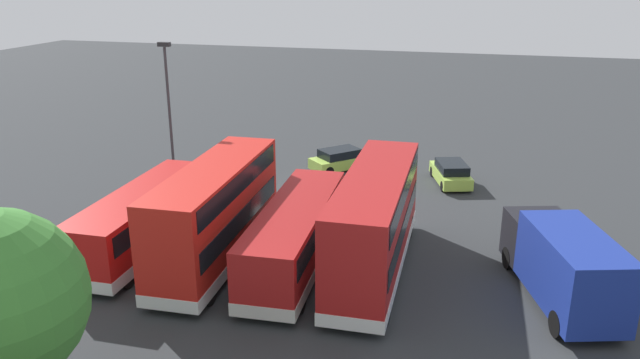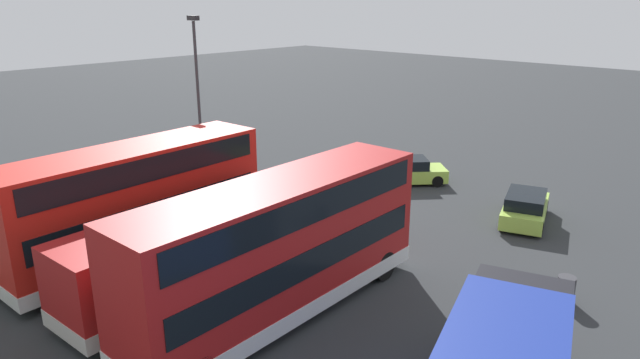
% 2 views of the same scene
% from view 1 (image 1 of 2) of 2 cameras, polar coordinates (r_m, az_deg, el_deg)
% --- Properties ---
extents(ground_plane, '(140.00, 140.00, 0.00)m').
position_cam_1_polar(ground_plane, '(37.57, -0.61, -1.16)').
color(ground_plane, '#2D3033').
extents(bus_double_decker_near_end, '(2.87, 11.24, 4.55)m').
position_cam_1_polar(bus_double_decker_near_end, '(27.09, 5.08, -3.77)').
color(bus_double_decker_near_end, '#A51919').
rests_on(bus_double_decker_near_end, ground).
extents(bus_single_deck_second, '(3.16, 10.62, 2.95)m').
position_cam_1_polar(bus_single_deck_second, '(27.74, -2.27, -5.01)').
color(bus_single_deck_second, '#A51919').
rests_on(bus_single_deck_second, ground).
extents(bus_double_decker_third, '(3.03, 10.60, 4.55)m').
position_cam_1_polar(bus_double_decker_third, '(28.34, -9.58, -2.93)').
color(bus_double_decker_third, red).
rests_on(bus_double_decker_third, ground).
extents(bus_single_deck_fourth, '(2.81, 10.21, 2.95)m').
position_cam_1_polar(bus_single_deck_fourth, '(30.61, -15.88, -3.41)').
color(bus_single_deck_fourth, '#B71411').
rests_on(bus_single_deck_fourth, ground).
extents(box_truck_blue, '(4.62, 7.90, 3.20)m').
position_cam_1_polar(box_truck_blue, '(26.78, 21.47, -7.10)').
color(box_truck_blue, navy).
rests_on(box_truck_blue, ground).
extents(car_hatchback_silver, '(2.98, 4.49, 1.43)m').
position_cam_1_polar(car_hatchback_silver, '(39.70, 11.96, 0.59)').
color(car_hatchback_silver, '#A5D14C').
rests_on(car_hatchback_silver, ground).
extents(car_small_green, '(4.25, 4.35, 1.43)m').
position_cam_1_polar(car_small_green, '(41.69, 1.98, 1.88)').
color(car_small_green, '#A5D14C').
rests_on(car_small_green, ground).
extents(lamp_post_tall, '(0.70, 0.30, 9.01)m').
position_cam_1_polar(lamp_post_tall, '(36.64, -13.71, 6.26)').
color(lamp_post_tall, '#38383D').
rests_on(lamp_post_tall, ground).
extents(waste_bin_yellow, '(0.60, 0.60, 0.95)m').
position_cam_1_polar(waste_bin_yellow, '(34.07, 18.08, -3.42)').
color(waste_bin_yellow, '#333338').
rests_on(waste_bin_yellow, ground).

